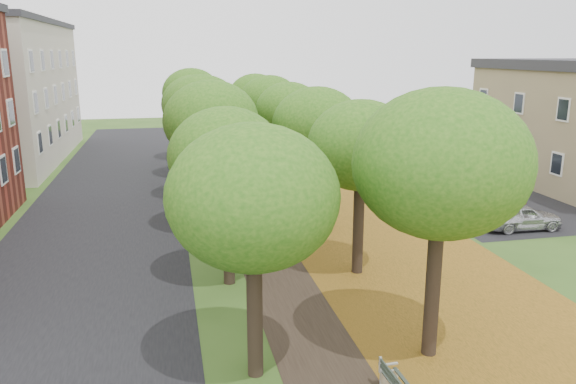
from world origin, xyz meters
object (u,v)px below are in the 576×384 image
car_silver (521,217)px  car_red (484,197)px  car_grey (427,177)px  car_white (409,168)px

car_silver → car_red: (0.07, 3.27, 0.13)m
car_red → car_silver: bearing=163.6°
car_silver → car_grey: bearing=7.1°
car_silver → car_grey: 8.32m
car_grey → car_white: 2.62m
car_silver → car_white: 10.93m
car_silver → car_white: car_white is taller
car_red → car_white: size_ratio=0.83×
car_white → car_silver: bearing=168.0°
car_silver → car_white: (-0.75, 10.91, 0.14)m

